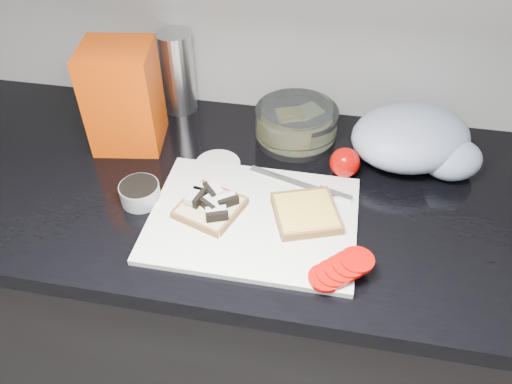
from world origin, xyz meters
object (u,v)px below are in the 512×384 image
at_px(cutting_board, 253,219).
at_px(steel_canister, 177,72).
at_px(bread_bag, 124,97).
at_px(glass_bowl, 296,124).

xyz_separation_m(cutting_board, steel_canister, (-0.26, 0.36, 0.09)).
distance_m(cutting_board, bread_bag, 0.41).
xyz_separation_m(glass_bowl, steel_canister, (-0.30, 0.08, 0.06)).
distance_m(cutting_board, glass_bowl, 0.29).
bearing_deg(cutting_board, steel_canister, 125.23).
distance_m(glass_bowl, bread_bag, 0.39).
relative_size(cutting_board, glass_bowl, 2.11).
xyz_separation_m(bread_bag, steel_canister, (0.07, 0.16, -0.02)).
distance_m(cutting_board, steel_canister, 0.46).
bearing_deg(bread_bag, glass_bowl, 2.69).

